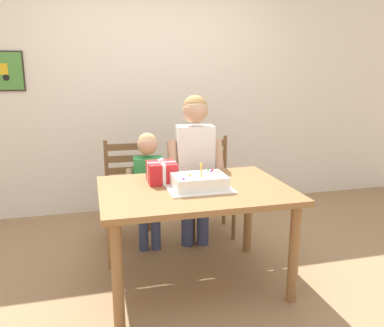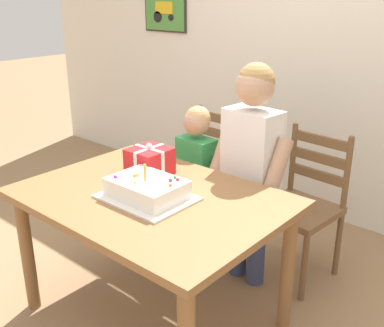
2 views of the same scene
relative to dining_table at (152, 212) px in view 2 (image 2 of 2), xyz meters
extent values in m
plane|color=#997551|center=(0.00, 0.00, -0.64)|extent=(20.00, 20.00, 0.00)
cube|color=silver|center=(0.00, 1.79, 0.66)|extent=(6.40, 0.08, 2.60)
cube|color=#332823|center=(-1.55, 1.74, 0.89)|extent=(0.51, 0.02, 0.39)
cube|color=#4C8E3D|center=(-1.55, 1.73, 0.89)|extent=(0.48, 0.01, 0.36)
cube|color=gold|center=(-1.55, 1.72, 0.91)|extent=(0.22, 0.01, 0.11)
cylinder|color=black|center=(-1.63, 1.72, 0.83)|extent=(0.10, 0.01, 0.10)
cylinder|color=black|center=(-1.46, 1.72, 0.83)|extent=(0.06, 0.01, 0.06)
cube|color=olive|center=(0.00, 0.00, 0.08)|extent=(1.32, 0.95, 0.04)
cylinder|color=olive|center=(-0.58, -0.40, -0.29)|extent=(0.07, 0.07, 0.70)
cylinder|color=olive|center=(-0.58, 0.40, -0.29)|extent=(0.07, 0.07, 0.70)
cylinder|color=olive|center=(0.58, 0.40, -0.29)|extent=(0.07, 0.07, 0.70)
cube|color=white|center=(0.02, -0.05, 0.11)|extent=(0.44, 0.34, 0.01)
cube|color=white|center=(0.02, -0.05, 0.16)|extent=(0.36, 0.26, 0.09)
cylinder|color=orange|center=(0.03, -0.06, 0.24)|extent=(0.01, 0.01, 0.07)
sphere|color=yellow|center=(0.03, -0.06, 0.28)|extent=(0.02, 0.02, 0.02)
sphere|color=red|center=(0.14, 0.04, 0.21)|extent=(0.02, 0.02, 0.02)
sphere|color=green|center=(0.12, 0.05, 0.21)|extent=(0.02, 0.02, 0.02)
sphere|color=yellow|center=(0.01, -0.12, 0.21)|extent=(0.01, 0.01, 0.01)
sphere|color=purple|center=(-0.11, -0.13, 0.21)|extent=(0.02, 0.02, 0.02)
sphere|color=orange|center=(-0.05, -0.06, 0.21)|extent=(0.01, 0.01, 0.01)
sphere|color=orange|center=(0.16, -0.03, 0.21)|extent=(0.02, 0.02, 0.02)
sphere|color=yellow|center=(-0.05, -0.04, 0.21)|extent=(0.02, 0.02, 0.02)
sphere|color=purple|center=(0.12, 0.01, 0.21)|extent=(0.02, 0.02, 0.02)
cube|color=red|center=(-0.20, 0.19, 0.17)|extent=(0.20, 0.21, 0.15)
cube|color=white|center=(-0.20, 0.19, 0.17)|extent=(0.21, 0.02, 0.16)
cube|color=white|center=(-0.20, 0.19, 0.17)|extent=(0.02, 0.21, 0.16)
sphere|color=white|center=(-0.20, 0.19, 0.26)|extent=(0.04, 0.04, 0.04)
cube|color=brown|center=(-0.38, 0.86, -0.19)|extent=(0.43, 0.43, 0.04)
cylinder|color=brown|center=(-0.20, 0.67, -0.43)|extent=(0.04, 0.04, 0.43)
cylinder|color=brown|center=(-0.58, 0.68, -0.43)|extent=(0.04, 0.04, 0.43)
cylinder|color=brown|center=(-0.18, 1.05, -0.43)|extent=(0.04, 0.04, 0.43)
cylinder|color=brown|center=(-0.56, 1.06, -0.43)|extent=(0.04, 0.04, 0.43)
cylinder|color=brown|center=(-0.18, 1.05, 0.05)|extent=(0.04, 0.04, 0.45)
cylinder|color=brown|center=(-0.56, 1.06, 0.05)|extent=(0.04, 0.04, 0.45)
cube|color=brown|center=(-0.37, 1.05, -0.01)|extent=(0.36, 0.03, 0.06)
cube|color=brown|center=(-0.37, 1.05, 0.10)|extent=(0.36, 0.03, 0.06)
cube|color=brown|center=(-0.37, 1.05, 0.21)|extent=(0.36, 0.03, 0.06)
cube|color=brown|center=(0.38, 0.86, -0.19)|extent=(0.46, 0.46, 0.04)
cylinder|color=brown|center=(0.55, 0.66, -0.43)|extent=(0.04, 0.04, 0.43)
cylinder|color=brown|center=(0.17, 0.69, -0.43)|extent=(0.04, 0.04, 0.43)
cylinder|color=brown|center=(0.59, 1.03, -0.43)|extent=(0.04, 0.04, 0.43)
cylinder|color=brown|center=(0.21, 1.07, -0.43)|extent=(0.04, 0.04, 0.43)
cylinder|color=brown|center=(0.59, 1.03, 0.05)|extent=(0.04, 0.04, 0.45)
cylinder|color=brown|center=(0.21, 1.07, 0.05)|extent=(0.04, 0.04, 0.45)
cube|color=brown|center=(0.40, 1.05, -0.01)|extent=(0.36, 0.06, 0.06)
cube|color=brown|center=(0.40, 1.05, 0.10)|extent=(0.36, 0.06, 0.06)
cube|color=brown|center=(0.40, 1.05, 0.21)|extent=(0.36, 0.06, 0.06)
cylinder|color=#38426B|center=(0.24, 0.63, -0.39)|extent=(0.11, 0.11, 0.51)
cylinder|color=#38426B|center=(0.10, 0.64, -0.39)|extent=(0.11, 0.11, 0.51)
cube|color=white|center=(0.17, 0.64, 0.16)|extent=(0.33, 0.22, 0.58)
cylinder|color=tan|center=(0.37, 0.58, 0.14)|extent=(0.11, 0.25, 0.39)
cylinder|color=tan|center=(-0.03, 0.62, 0.14)|extent=(0.11, 0.25, 0.39)
sphere|color=tan|center=(0.17, 0.64, 0.57)|extent=(0.22, 0.22, 0.22)
sphere|color=#A87F4C|center=(0.18, 0.65, 0.60)|extent=(0.21, 0.21, 0.21)
cylinder|color=#38426B|center=(-0.18, 0.63, -0.45)|extent=(0.08, 0.08, 0.39)
cylinder|color=#38426B|center=(-0.29, 0.64, -0.45)|extent=(0.08, 0.08, 0.39)
cube|color=#2D934C|center=(-0.24, 0.64, -0.03)|extent=(0.25, 0.17, 0.45)
cylinder|color=tan|center=(-0.09, 0.59, -0.04)|extent=(0.08, 0.19, 0.30)
cylinder|color=tan|center=(-0.39, 0.62, -0.04)|extent=(0.08, 0.19, 0.30)
sphere|color=tan|center=(-0.24, 0.64, 0.30)|extent=(0.17, 0.17, 0.17)
sphere|color=tan|center=(-0.24, 0.65, 0.32)|extent=(0.16, 0.16, 0.16)
camera|label=1|loc=(-0.69, -2.56, 0.91)|focal=36.81mm
camera|label=2|loc=(1.53, -1.46, 1.06)|focal=42.95mm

